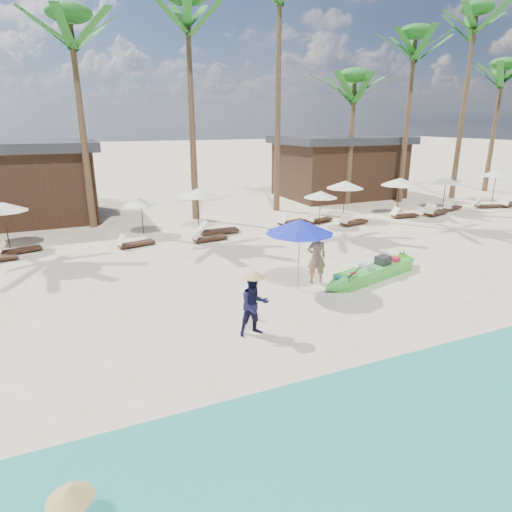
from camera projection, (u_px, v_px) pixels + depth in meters
name	position (u px, v px, depth m)	size (l,w,h in m)	color
ground	(262.00, 330.00, 11.39)	(240.00, 240.00, 0.00)	#FBE3BA
wet_sand_strip	(387.00, 460.00, 7.01)	(240.00, 4.50, 0.01)	tan
green_canoe	(374.00, 272.00, 15.11)	(5.58, 1.82, 0.72)	green
tourist	(316.00, 257.00, 14.50)	(0.66, 0.43, 1.81)	tan
vendor_green	(254.00, 305.00, 10.92)	(0.80, 0.62, 1.64)	#131335
blue_umbrella	(300.00, 226.00, 13.53)	(2.20, 2.20, 2.36)	#99999E
resort_parasol_4	(3.00, 207.00, 18.15)	(1.99, 1.99, 2.05)	#3A2417
lounger_4_right	(18.00, 249.00, 17.92)	(1.71, 0.95, 0.56)	#3A2417
resort_parasol_5	(141.00, 201.00, 20.65)	(1.77, 1.77, 1.82)	#3A2417
lounger_5_left	(134.00, 243.00, 18.89)	(1.72, 0.88, 0.56)	#3A2417
resort_parasol_6	(197.00, 193.00, 21.61)	(2.03, 2.03, 2.09)	#3A2417
lounger_6_left	(216.00, 230.00, 20.98)	(1.99, 0.62, 0.67)	#3A2417
lounger_6_right	(208.00, 237.00, 19.77)	(1.71, 0.73, 0.56)	#3A2417
resort_parasol_7	(321.00, 194.00, 22.43)	(1.79, 1.79, 1.84)	#3A2417
lounger_7_left	(291.00, 221.00, 22.92)	(1.84, 1.00, 0.60)	#3A2417
lounger_7_right	(319.00, 219.00, 23.44)	(1.72, 0.93, 0.56)	#3A2417
resort_parasol_8	(345.00, 185.00, 23.83)	(2.10, 2.10, 2.17)	#3A2417
lounger_8_left	(353.00, 222.00, 22.88)	(1.82, 0.88, 0.59)	#3A2417
resort_parasol_9	(400.00, 182.00, 24.52)	(2.17, 2.17, 2.24)	#3A2417
lounger_9_left	(403.00, 215.00, 24.62)	(1.72, 0.72, 0.57)	#3A2417
lounger_9_right	(435.00, 212.00, 25.24)	(2.02, 1.13, 0.66)	#3A2417
resort_parasol_10	(446.00, 180.00, 26.59)	(1.96, 1.96, 2.02)	#3A2417
lounger_10_left	(452.00, 207.00, 26.75)	(1.73, 1.00, 0.56)	#3A2417
lounger_10_right	(486.00, 205.00, 27.45)	(1.72, 0.96, 0.56)	#3A2417
resort_parasol_11	(497.00, 173.00, 29.07)	(2.11, 2.11, 2.17)	#3A2417
lounger_11_left	(507.00, 204.00, 27.82)	(1.94, 1.17, 0.63)	#3A2417
palm_3	(73.00, 49.00, 20.04)	(2.08, 2.08, 10.52)	brown
palm_4	(188.00, 36.00, 21.63)	(2.08, 2.08, 11.70)	brown
palm_5	(279.00, 17.00, 23.55)	(2.08, 2.08, 13.60)	brown
palm_6	(354.00, 93.00, 26.84)	(2.08, 2.08, 8.51)	brown
palm_7	(413.00, 60.00, 26.94)	(2.08, 2.08, 11.08)	brown
palm_8	(472.00, 44.00, 27.99)	(2.08, 2.08, 12.70)	brown
palm_9	(501.00, 83.00, 31.86)	(2.08, 2.08, 9.82)	brown
pavilion_east	(338.00, 166.00, 31.35)	(8.80, 6.60, 4.30)	#3A2417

